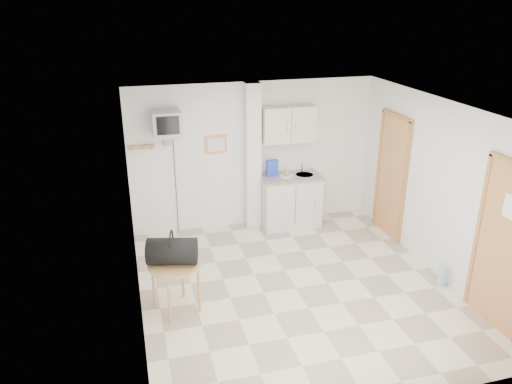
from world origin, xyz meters
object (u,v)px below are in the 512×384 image
object	(u,v)px
duffel_bag	(172,251)
crt_television	(167,124)
round_table	(175,269)
water_bottle	(442,276)

from	to	relation	value
duffel_bag	crt_television	bearing A→B (deg)	98.29
round_table	water_bottle	bearing A→B (deg)	-6.40
duffel_bag	water_bottle	xyz separation A→B (m)	(3.65, -0.41, -0.70)
crt_television	water_bottle	bearing A→B (deg)	-36.07
round_table	water_bottle	distance (m)	3.68
round_table	water_bottle	xyz separation A→B (m)	(3.63, -0.41, -0.44)
crt_television	duffel_bag	world-z (taller)	crt_television
crt_television	duffel_bag	distance (m)	2.36
duffel_bag	round_table	bearing A→B (deg)	2.66
crt_television	round_table	size ratio (longest dim) A/B	3.16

